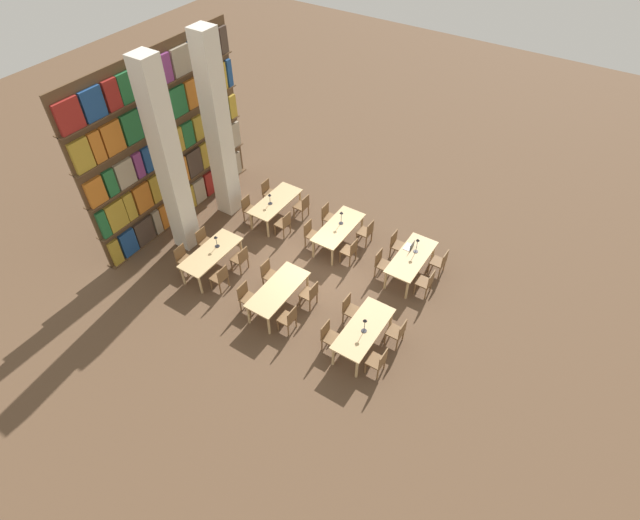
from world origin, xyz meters
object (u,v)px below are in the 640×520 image
Objects in this scene: desk_lamp_2 at (341,215)px; desk_lamp_0 at (365,323)px; chair_0 at (378,361)px; chair_9 at (247,297)px; chair_23 at (269,192)px; chair_5 at (382,263)px; chair_11 at (269,274)px; chair_22 at (303,206)px; chair_6 at (440,262)px; chair_8 at (289,318)px; chair_14 at (366,232)px; desk_lamp_1 at (417,243)px; chair_12 at (350,250)px; chair_1 at (329,336)px; laptop at (409,247)px; chair_18 at (241,258)px; reading_table_4 at (211,254)px; reading_table_2 at (278,291)px; chair_19 at (205,241)px; chair_10 at (310,294)px; chair_4 at (426,282)px; chair_7 at (397,244)px; chair_21 at (249,208)px; reading_table_1 at (411,258)px; pillar_left at (168,162)px; chair_13 at (311,234)px; pillar_center at (218,130)px; chair_17 at (184,258)px; chair_3 at (350,309)px; reading_table_0 at (364,330)px; chair_20 at (284,223)px; chair_16 at (220,277)px; reading_table_3 at (339,229)px; reading_table_5 at (276,203)px; desk_lamp_4 at (270,197)px; chair_15 at (328,216)px; chair_2 at (398,332)px.

desk_lamp_0 is at bearing -141.03° from desk_lamp_2.
chair_0 is 1.00× the size of chair_9.
desk_lamp_2 reaches higher than chair_23.
desk_lamp_2 is at bearing -109.32° from chair_5.
chair_22 is at bearing -162.93° from chair_11.
chair_6 is 4.85m from chair_22.
chair_8 is 1.00× the size of chair_14.
chair_12 is at bearing 113.01° from desk_lamp_1.
laptop is (3.82, -0.38, 0.30)m from chair_1.
chair_23 is (3.04, 1.26, 0.00)m from chair_18.
desk_lamp_0 is at bearing -91.01° from reading_table_4.
chair_0 is at bearing -97.26° from reading_table_2.
chair_10 is at bearing 89.24° from chair_19.
chair_4 is 1.00× the size of chair_22.
chair_7 is at bearing -78.73° from desk_lamp_2.
laptop is at bearing -21.86° from chair_8.
chair_21 is (-0.86, 5.33, -0.30)m from laptop.
reading_table_1 is 3.96× the size of desk_lamp_1.
chair_5 is (2.06, -5.80, -2.53)m from pillar_left.
pillar_center is at bearing -90.62° from chair_13.
chair_6 is 1.00× the size of chair_17.
chair_3 is 4.63m from chair_22.
desk_lamp_1 reaches higher than reading_table_1.
pillar_center is 4.67m from chair_11.
chair_9 is (-0.61, 3.30, -0.18)m from reading_table_0.
chair_10 is (0.93, 1.20, 0.00)m from chair_1.
chair_0 and chair_5 have the same top height.
reading_table_1 is at bearing 95.71° from chair_21.
chair_0 is 6.50m from chair_17.
reading_table_2 is at bearing 92.05° from reading_table_0.
chair_20 is (-0.09, 4.85, 0.00)m from chair_4.
pillar_center is 2.70m from chair_21.
desk_lamp_0 is at bearing 18.00° from chair_5.
pillar_left reaches higher than chair_8.
chair_11 and chair_12 have the same top height.
desk_lamp_1 is 0.58× the size of chair_23.
chair_5 and chair_17 have the same top height.
chair_21 is (2.89, 1.26, 0.00)m from chair_16.
chair_13 is (-0.48, 0.70, -0.18)m from reading_table_3.
chair_9 is 0.44× the size of reading_table_5.
desk_lamp_0 is at bearing 13.32° from chair_7.
chair_12 is 1.85× the size of desk_lamp_2.
chair_3 is 1.00× the size of chair_18.
chair_13 is at bearing -98.44° from desk_lamp_4.
chair_15 is at bearing 54.37° from chair_12.
reading_table_2 is (-3.61, 3.20, 0.18)m from chair_6.
chair_4 is 2.64m from chair_14.
chair_12 is 4.10m from reading_table_4.
chair_2 and chair_12 have the same top height.
desk_lamp_4 is at bearing 99.27° from desk_lamp_2.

